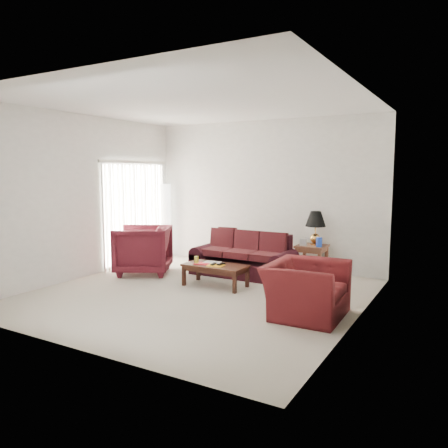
{
  "coord_description": "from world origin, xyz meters",
  "views": [
    {
      "loc": [
        3.76,
        -5.71,
        1.95
      ],
      "look_at": [
        0.0,
        0.85,
        1.05
      ],
      "focal_mm": 35.0,
      "sensor_mm": 36.0,
      "label": 1
    }
  ],
  "objects_px": {
    "sofa": "(243,255)",
    "armchair_right": "(306,289)",
    "floor_lamp": "(166,220)",
    "armchair_left": "(143,250)",
    "coffee_table": "(215,275)",
    "end_table": "(312,260)"
  },
  "relations": [
    {
      "from": "sofa",
      "to": "armchair_right",
      "type": "bearing_deg",
      "value": -42.18
    },
    {
      "from": "sofa",
      "to": "floor_lamp",
      "type": "distance_m",
      "value": 2.51
    },
    {
      "from": "armchair_left",
      "to": "coffee_table",
      "type": "xyz_separation_m",
      "value": [
        1.71,
        -0.14,
        -0.27
      ]
    },
    {
      "from": "armchair_left",
      "to": "coffee_table",
      "type": "bearing_deg",
      "value": 56.72
    },
    {
      "from": "coffee_table",
      "to": "floor_lamp",
      "type": "bearing_deg",
      "value": 144.93
    },
    {
      "from": "end_table",
      "to": "armchair_right",
      "type": "distance_m",
      "value": 2.38
    },
    {
      "from": "sofa",
      "to": "end_table",
      "type": "distance_m",
      "value": 1.31
    },
    {
      "from": "floor_lamp",
      "to": "armchair_right",
      "type": "distance_m",
      "value": 4.8
    },
    {
      "from": "end_table",
      "to": "armchair_right",
      "type": "xyz_separation_m",
      "value": [
        0.69,
        -2.28,
        0.07
      ]
    },
    {
      "from": "floor_lamp",
      "to": "coffee_table",
      "type": "height_order",
      "value": "floor_lamp"
    },
    {
      "from": "end_table",
      "to": "armchair_left",
      "type": "xyz_separation_m",
      "value": [
        -2.89,
        -1.44,
        0.17
      ]
    },
    {
      "from": "armchair_left",
      "to": "end_table",
      "type": "bearing_deg",
      "value": 87.95
    },
    {
      "from": "end_table",
      "to": "coffee_table",
      "type": "relative_size",
      "value": 0.54
    },
    {
      "from": "end_table",
      "to": "floor_lamp",
      "type": "xyz_separation_m",
      "value": [
        -3.48,
        0.05,
        0.56
      ]
    },
    {
      "from": "floor_lamp",
      "to": "sofa",
      "type": "bearing_deg",
      "value": -17.03
    },
    {
      "from": "armchair_left",
      "to": "floor_lamp",
      "type": "bearing_deg",
      "value": 172.92
    },
    {
      "from": "armchair_left",
      "to": "armchair_right",
      "type": "relative_size",
      "value": 0.91
    },
    {
      "from": "armchair_right",
      "to": "armchair_left",
      "type": "bearing_deg",
      "value": 75.45
    },
    {
      "from": "sofa",
      "to": "coffee_table",
      "type": "distance_m",
      "value": 0.94
    },
    {
      "from": "end_table",
      "to": "sofa",
      "type": "bearing_deg",
      "value": -148.87
    },
    {
      "from": "sofa",
      "to": "coffee_table",
      "type": "height_order",
      "value": "sofa"
    },
    {
      "from": "armchair_left",
      "to": "armchair_right",
      "type": "xyz_separation_m",
      "value": [
        3.57,
        -0.84,
        -0.1
      ]
    }
  ]
}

